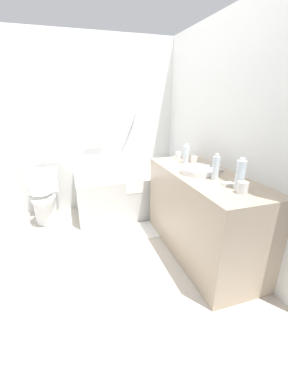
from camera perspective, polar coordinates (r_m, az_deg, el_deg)
The scene contains 18 objects.
ground_plane at distance 2.77m, azimuth -10.79°, elevation -12.89°, with size 3.64×3.64×0.00m, color beige.
wall_back_tiled at distance 3.53m, azimuth -14.80°, elevation 14.46°, with size 3.04×0.10×2.31m, color silver.
wall_right_mirror at distance 2.80m, azimuth 17.01°, elevation 12.59°, with size 0.10×2.73×2.31m, color silver.
bathtub at distance 3.41m, azimuth -3.53°, elevation 0.13°, with size 1.44×0.73×1.33m.
toilet at distance 3.39m, azimuth -22.49°, elevation -1.19°, with size 0.37×0.54×0.69m.
vanity_counter at distance 2.53m, azimuth 13.42°, elevation -5.22°, with size 0.59×1.50×0.87m, color tan.
sink_basin at distance 2.37m, azimuth 12.87°, elevation 5.03°, with size 0.35×0.35×0.05m, color white.
sink_faucet at distance 2.48m, azimuth 16.97°, elevation 5.45°, with size 0.11×0.15×0.07m.
water_bottle_0 at distance 2.02m, azimuth 21.84°, elevation 3.83°, with size 0.07×0.07×0.25m.
water_bottle_1 at distance 2.19m, azimuth 16.63°, elevation 5.53°, with size 0.06×0.06×0.23m.
water_bottle_2 at distance 2.71m, azimuth 9.91°, elevation 8.80°, with size 0.07×0.07×0.21m.
drinking_glass_0 at distance 1.95m, azimuth 22.33°, elevation 0.96°, with size 0.08×0.08×0.09m, color white.
drinking_glass_1 at distance 2.84m, azimuth 10.03°, elevation 8.22°, with size 0.06×0.06×0.08m, color white.
drinking_glass_2 at distance 2.88m, azimuth 8.10°, elevation 8.53°, with size 0.06×0.06×0.09m, color white.
drinking_glass_3 at distance 2.63m, azimuth 11.78°, elevation 7.21°, with size 0.07×0.07×0.10m, color white.
soap_dish at distance 2.11m, azimuth 19.34°, elevation 1.79°, with size 0.09×0.06×0.02m, color white.
bath_mat at distance 3.05m, azimuth 1.12°, elevation -8.88°, with size 0.69×0.39×0.01m, color white.
toilet_paper_roll at distance 3.53m, azimuth -26.19°, elevation -5.70°, with size 0.11×0.11×0.13m, color white.
Camera 1 is at (-0.20, -2.29, 1.54)m, focal length 22.51 mm.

